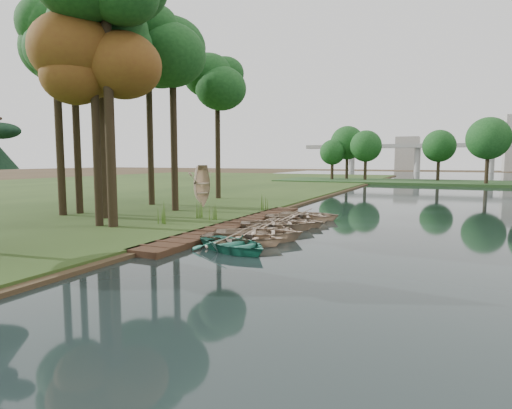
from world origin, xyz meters
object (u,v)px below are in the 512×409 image
at_px(rowboat_1, 243,236).
at_px(stored_rowboat, 202,203).
at_px(rowboat_2, 259,232).
at_px(boardwalk, 237,225).
at_px(rowboat_0, 234,242).

relative_size(rowboat_1, stored_rowboat, 1.19).
bearing_deg(rowboat_2, boardwalk, 19.01).
distance_m(rowboat_1, stored_rowboat, 12.65).
xyz_separation_m(rowboat_0, rowboat_2, (0.00, 2.45, 0.05)).
bearing_deg(rowboat_0, rowboat_1, 36.17).
xyz_separation_m(boardwalk, rowboat_1, (2.41, -4.22, 0.27)).
height_order(boardwalk, rowboat_2, rowboat_2).
bearing_deg(boardwalk, rowboat_1, -60.26).
height_order(rowboat_1, stored_rowboat, stored_rowboat).
xyz_separation_m(rowboat_2, stored_rowboat, (-8.24, 8.71, 0.15)).
height_order(boardwalk, rowboat_1, rowboat_1).
bearing_deg(rowboat_0, rowboat_2, 24.87).
xyz_separation_m(boardwalk, rowboat_2, (2.68, -3.10, 0.31)).
bearing_deg(rowboat_2, rowboat_1, 144.67).
xyz_separation_m(rowboat_0, stored_rowboat, (-8.23, 11.16, 0.20)).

